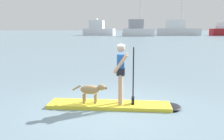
{
  "coord_description": "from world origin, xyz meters",
  "views": [
    {
      "loc": [
        0.6,
        -6.89,
        2.24
      ],
      "look_at": [
        0.0,
        1.0,
        0.9
      ],
      "focal_mm": 40.04,
      "sensor_mm": 36.0,
      "label": 1
    }
  ],
  "objects_px": {
    "moored_boat_center": "(178,30)",
    "moored_boat_far_port": "(138,30)",
    "paddleboard": "(117,105)",
    "dog": "(92,90)",
    "person_paddler": "(121,69)",
    "moored_boat_port": "(98,30)"
  },
  "relations": [
    {
      "from": "moored_boat_far_port",
      "to": "paddleboard",
      "type": "bearing_deg",
      "value": -91.98
    },
    {
      "from": "moored_boat_center",
      "to": "moored_boat_far_port",
      "type": "bearing_deg",
      "value": -147.44
    },
    {
      "from": "moored_boat_far_port",
      "to": "person_paddler",
      "type": "bearing_deg",
      "value": -91.88
    },
    {
      "from": "moored_boat_port",
      "to": "moored_boat_far_port",
      "type": "relative_size",
      "value": 1.07
    },
    {
      "from": "moored_boat_far_port",
      "to": "moored_boat_center",
      "type": "distance_m",
      "value": 13.95
    },
    {
      "from": "paddleboard",
      "to": "moored_boat_center",
      "type": "xyz_separation_m",
      "value": [
        13.85,
        67.83,
        1.65
      ]
    },
    {
      "from": "person_paddler",
      "to": "dog",
      "type": "distance_m",
      "value": 1.05
    },
    {
      "from": "dog",
      "to": "person_paddler",
      "type": "bearing_deg",
      "value": -0.98
    },
    {
      "from": "paddleboard",
      "to": "dog",
      "type": "relative_size",
      "value": 3.7
    },
    {
      "from": "dog",
      "to": "moored_boat_port",
      "type": "distance_m",
      "value": 68.4
    },
    {
      "from": "person_paddler",
      "to": "moored_boat_far_port",
      "type": "distance_m",
      "value": 60.36
    },
    {
      "from": "paddleboard",
      "to": "person_paddler",
      "type": "bearing_deg",
      "value": -0.98
    },
    {
      "from": "paddleboard",
      "to": "moored_boat_center",
      "type": "distance_m",
      "value": 69.25
    },
    {
      "from": "moored_boat_far_port",
      "to": "moored_boat_center",
      "type": "xyz_separation_m",
      "value": [
        11.76,
        7.51,
        0.04
      ]
    },
    {
      "from": "moored_boat_port",
      "to": "moored_boat_far_port",
      "type": "height_order",
      "value": "moored_boat_far_port"
    },
    {
      "from": "dog",
      "to": "moored_boat_far_port",
      "type": "xyz_separation_m",
      "value": [
        2.83,
        60.31,
        1.19
      ]
    },
    {
      "from": "moored_boat_center",
      "to": "dog",
      "type": "bearing_deg",
      "value": -102.14
    },
    {
      "from": "person_paddler",
      "to": "dog",
      "type": "xyz_separation_m",
      "value": [
        -0.85,
        0.01,
        -0.62
      ]
    },
    {
      "from": "person_paddler",
      "to": "moored_boat_far_port",
      "type": "height_order",
      "value": "moored_boat_far_port"
    },
    {
      "from": "dog",
      "to": "moored_boat_far_port",
      "type": "distance_m",
      "value": 60.39
    },
    {
      "from": "person_paddler",
      "to": "moored_boat_center",
      "type": "height_order",
      "value": "moored_boat_center"
    },
    {
      "from": "paddleboard",
      "to": "moored_boat_port",
      "type": "xyz_separation_m",
      "value": [
        -9.38,
        67.86,
        1.6
      ]
    }
  ]
}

